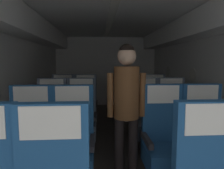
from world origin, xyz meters
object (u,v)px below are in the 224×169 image
(seat_c_right_window, at_px, (145,119))
(seat_d_left_aisle, at_px, (86,107))
(seat_b_left_window, at_px, (30,147))
(seat_c_left_window, at_px, (52,121))
(seat_c_left_aisle, at_px, (81,120))
(seat_d_left_window, at_px, (63,107))
(seat_c_right_aisle, at_px, (172,119))
(seat_b_right_window, at_px, (164,143))
(seat_b_left_aisle, at_px, (72,146))
(seat_b_right_aisle, at_px, (204,142))
(seat_d_right_aisle, at_px, (155,106))
(flight_attendant, at_px, (126,99))
(seat_d_right_window, at_px, (134,106))

(seat_c_right_window, xyz_separation_m, seat_d_left_aisle, (-0.98, 0.95, 0.00))
(seat_b_left_window, distance_m, seat_d_left_aisle, 1.94)
(seat_c_left_window, distance_m, seat_c_left_aisle, 0.45)
(seat_d_left_window, bearing_deg, seat_c_right_aisle, -27.46)
(seat_b_left_window, bearing_deg, seat_b_right_window, 0.09)
(seat_b_right_window, distance_m, seat_d_left_aisle, 2.12)
(seat_b_left_aisle, height_order, seat_c_left_window, same)
(seat_b_right_aisle, distance_m, seat_c_left_window, 2.11)
(seat_c_left_aisle, xyz_separation_m, seat_d_left_window, (-0.46, 0.95, 0.00))
(seat_c_right_window, bearing_deg, seat_d_left_aisle, 136.06)
(seat_b_right_aisle, distance_m, seat_b_right_window, 0.45)
(seat_c_right_aisle, relative_size, seat_d_left_aisle, 1.00)
(seat_c_right_window, relative_size, seat_d_right_aisle, 1.00)
(seat_b_right_window, distance_m, seat_c_right_window, 0.93)
(seat_b_right_aisle, relative_size, seat_d_right_aisle, 1.00)
(seat_d_left_aisle, bearing_deg, seat_c_right_aisle, -33.86)
(seat_d_left_window, bearing_deg, seat_b_left_window, -89.74)
(seat_d_right_aisle, bearing_deg, seat_b_right_aisle, -89.65)
(seat_c_left_aisle, bearing_deg, seat_b_left_window, -115.26)
(seat_b_left_window, xyz_separation_m, seat_d_left_aisle, (0.45, 1.88, 0.00))
(seat_c_right_aisle, bearing_deg, seat_b_left_aisle, -146.69)
(seat_c_left_window, relative_size, seat_c_left_aisle, 1.00)
(seat_b_right_aisle, bearing_deg, seat_d_left_window, 134.82)
(seat_b_right_window, distance_m, seat_d_left_window, 2.39)
(seat_b_left_window, bearing_deg, flight_attendant, 6.50)
(seat_c_left_aisle, xyz_separation_m, seat_d_left_aisle, (-0.00, 0.93, 0.00))
(seat_b_right_aisle, relative_size, seat_d_right_window, 1.00)
(seat_b_right_aisle, height_order, seat_c_left_aisle, same)
(seat_b_right_window, xyz_separation_m, seat_c_right_aisle, (0.44, 0.93, 0.00))
(seat_b_right_aisle, distance_m, seat_c_left_aisle, 1.72)
(seat_b_right_window, distance_m, seat_d_right_aisle, 1.93)
(seat_c_right_aisle, relative_size, seat_c_right_window, 1.00)
(seat_b_left_aisle, height_order, seat_c_left_aisle, same)
(seat_c_left_aisle, xyz_separation_m, seat_c_right_aisle, (1.42, -0.02, 0.00))
(seat_c_left_aisle, relative_size, seat_c_right_window, 1.00)
(seat_b_right_window, relative_size, seat_c_right_window, 1.00)
(seat_b_right_window, relative_size, seat_d_left_aisle, 1.00)
(seat_c_left_window, distance_m, seat_c_right_aisle, 1.87)
(seat_b_left_window, xyz_separation_m, seat_b_left_aisle, (0.44, -0.01, 0.00))
(seat_d_left_aisle, distance_m, seat_d_right_window, 0.98)
(seat_c_left_window, xyz_separation_m, seat_d_left_window, (-0.00, 0.95, 0.00))
(seat_b_right_aisle, height_order, flight_attendant, flight_attendant)
(seat_b_right_aisle, bearing_deg, seat_c_right_window, 115.81)
(seat_b_right_window, bearing_deg, seat_c_left_aisle, 136.03)
(seat_c_right_aisle, bearing_deg, seat_d_left_window, 152.54)
(seat_b_right_aisle, bearing_deg, seat_d_left_aisle, 127.34)
(seat_c_left_window, relative_size, seat_c_right_window, 1.00)
(seat_b_left_aisle, xyz_separation_m, seat_d_right_aisle, (1.44, 1.90, 0.00))
(seat_b_left_window, distance_m, seat_d_right_window, 2.36)
(seat_b_left_aisle, relative_size, seat_d_right_aisle, 1.00)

